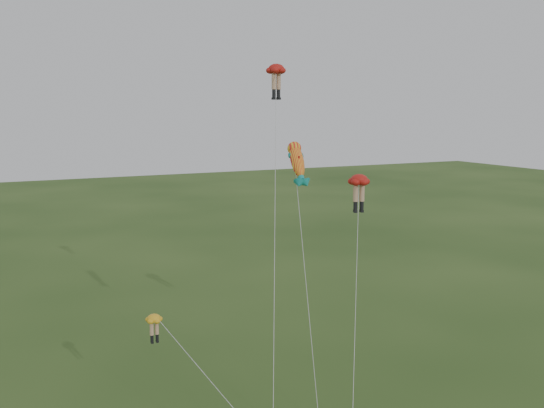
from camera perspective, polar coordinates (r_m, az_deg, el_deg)
name	(u,v)px	position (r m, az deg, el deg)	size (l,w,h in m)	color
legs_kite_red_high	(276,78)	(40.42, 0.40, 11.75)	(6.61, 12.04, 22.21)	red
legs_kite_red_mid	(359,186)	(40.56, 8.19, 1.71)	(5.83, 8.04, 15.00)	red
legs_kite_yellow	(160,327)	(35.36, -10.49, -11.35)	(5.90, 10.31, 7.78)	gold
fish_kite	(297,161)	(36.48, 2.38, 4.03)	(2.22, 7.27, 17.55)	yellow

